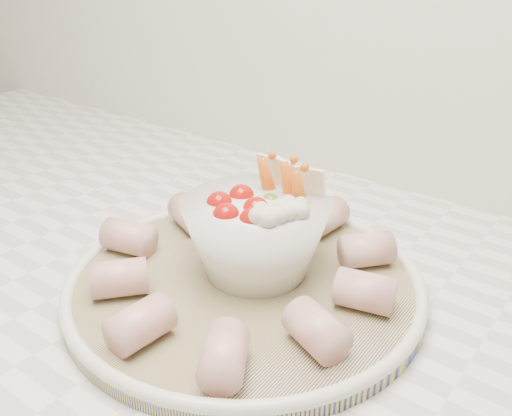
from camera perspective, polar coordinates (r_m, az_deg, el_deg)
The scene contains 3 objects.
serving_platter at distance 0.54m, azimuth -1.15°, elevation -7.48°, with size 0.34×0.34×0.02m.
veggie_bowl at distance 0.53m, azimuth 0.12°, elevation -2.60°, with size 0.14×0.14×0.11m.
cured_meat_rolls at distance 0.53m, azimuth -1.24°, elevation -5.57°, with size 0.29×0.30×0.03m.
Camera 1 is at (0.14, 1.08, 1.23)m, focal length 40.00 mm.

